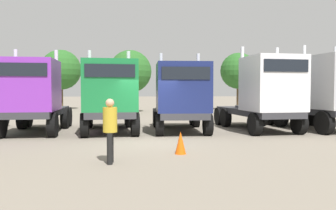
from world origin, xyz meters
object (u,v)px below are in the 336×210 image
(semi_truck_white, at_px, (266,93))
(visitor_with_camera, at_px, (110,126))
(traffic_cone_mid, at_px, (181,143))
(semi_truck_green, at_px, (110,96))
(semi_truck_navy, at_px, (181,97))
(semi_truck_silver, at_px, (329,92))
(semi_truck_purple, at_px, (33,95))

(semi_truck_white, bearing_deg, visitor_with_camera, -52.03)
(semi_truck_white, xyz_separation_m, traffic_cone_mid, (-4.94, -5.39, -1.55))
(semi_truck_green, xyz_separation_m, traffic_cone_mid, (2.70, -5.47, -1.44))
(semi_truck_navy, xyz_separation_m, visitor_with_camera, (-2.88, -6.74, -0.69))
(semi_truck_green, height_order, semi_truck_white, semi_truck_white)
(semi_truck_navy, height_order, traffic_cone_mid, semi_truck_navy)
(semi_truck_green, distance_m, visitor_with_camera, 6.77)
(semi_truck_green, height_order, semi_truck_navy, semi_truck_green)
(traffic_cone_mid, bearing_deg, semi_truck_green, 116.27)
(semi_truck_silver, relative_size, traffic_cone_mid, 8.47)
(semi_truck_silver, bearing_deg, visitor_with_camera, -66.94)
(semi_truck_purple, xyz_separation_m, semi_truck_white, (11.20, -0.10, 0.08))
(semi_truck_purple, xyz_separation_m, visitor_with_camera, (4.11, -6.72, -0.77))
(semi_truck_silver, bearing_deg, semi_truck_green, -100.02)
(visitor_with_camera, bearing_deg, traffic_cone_mid, -148.44)
(semi_truck_purple, bearing_deg, semi_truck_green, 86.52)
(semi_truck_purple, xyz_separation_m, traffic_cone_mid, (6.26, -5.49, -1.47))
(semi_truck_white, relative_size, traffic_cone_mid, 8.75)
(semi_truck_purple, relative_size, semi_truck_white, 0.93)
(semi_truck_green, bearing_deg, traffic_cone_mid, 20.86)
(semi_truck_navy, distance_m, semi_truck_white, 4.21)
(semi_truck_silver, distance_m, traffic_cone_mid, 9.93)
(semi_truck_green, relative_size, visitor_with_camera, 3.47)
(semi_truck_navy, height_order, semi_truck_silver, semi_truck_silver)
(semi_truck_white, height_order, visitor_with_camera, semi_truck_white)
(semi_truck_navy, xyz_separation_m, semi_truck_silver, (7.44, -0.11, 0.21))
(semi_truck_green, bearing_deg, visitor_with_camera, -0.73)
(semi_truck_purple, height_order, semi_truck_navy, semi_truck_purple)
(semi_truck_white, height_order, semi_truck_silver, semi_truck_silver)
(semi_truck_green, height_order, semi_truck_silver, semi_truck_silver)
(semi_truck_purple, distance_m, traffic_cone_mid, 8.45)
(semi_truck_green, xyz_separation_m, semi_truck_navy, (3.43, 0.04, -0.05))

